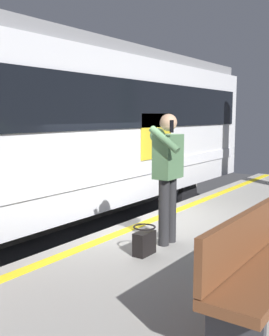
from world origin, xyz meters
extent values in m
plane|color=#3D3D3F|center=(0.00, 0.00, 0.00)|extent=(24.62, 24.62, 0.00)
cube|color=gray|center=(0.00, 2.18, 0.48)|extent=(12.57, 4.36, 0.96)
cube|color=yellow|center=(0.00, 0.30, 0.96)|extent=(12.32, 0.16, 0.01)
cube|color=slate|center=(0.00, -1.49, 0.08)|extent=(16.35, 0.08, 0.16)
cube|color=slate|center=(0.00, -2.92, 0.08)|extent=(16.35, 0.08, 0.16)
cube|color=silver|center=(0.53, -2.21, 2.35)|extent=(13.44, 3.00, 2.80)
cube|color=gray|center=(0.53, -2.21, 3.87)|extent=(13.17, 2.76, 0.24)
cube|color=black|center=(0.53, -0.69, 2.84)|extent=(12.77, 0.03, 0.90)
cube|color=silver|center=(0.53, -0.69, 1.58)|extent=(12.77, 0.03, 0.24)
cube|color=gold|center=(-1.82, -0.69, 2.21)|extent=(1.13, 0.02, 0.92)
cylinder|color=black|center=(-3.83, -1.01, 0.58)|extent=(0.84, 0.12, 0.84)
cylinder|color=black|center=(-3.83, -3.41, 0.58)|extent=(0.84, 0.12, 0.84)
cylinder|color=#262628|center=(0.65, 1.09, 1.39)|extent=(0.14, 0.14, 0.87)
cylinder|color=#262628|center=(0.83, 1.09, 1.39)|extent=(0.14, 0.14, 0.87)
cube|color=#4C724C|center=(0.74, 1.09, 2.11)|extent=(0.40, 0.24, 0.56)
sphere|color=#4C724C|center=(0.74, 0.93, 2.37)|extent=(0.20, 0.20, 0.20)
sphere|color=tan|center=(0.74, 1.09, 2.54)|extent=(0.22, 0.22, 0.22)
cylinder|color=#4C724C|center=(0.49, 1.09, 2.05)|extent=(0.09, 0.09, 0.51)
cylinder|color=#4C724C|center=(0.97, 1.17, 2.34)|extent=(0.09, 0.42, 0.33)
cube|color=black|center=(0.97, 1.27, 2.50)|extent=(0.07, 0.02, 0.15)
cube|color=black|center=(1.27, 1.08, 1.10)|extent=(0.30, 0.15, 0.28)
torus|color=black|center=(1.27, 1.08, 1.30)|extent=(0.28, 0.28, 0.02)
cube|color=brown|center=(2.04, 2.78, 1.41)|extent=(1.76, 0.44, 0.08)
cube|color=brown|center=(2.04, 2.59, 1.66)|extent=(1.76, 0.06, 0.40)
cube|color=#333338|center=(2.74, 2.78, 1.18)|extent=(0.06, 0.40, 0.45)
camera|label=1|loc=(5.13, 3.67, 2.63)|focal=42.63mm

